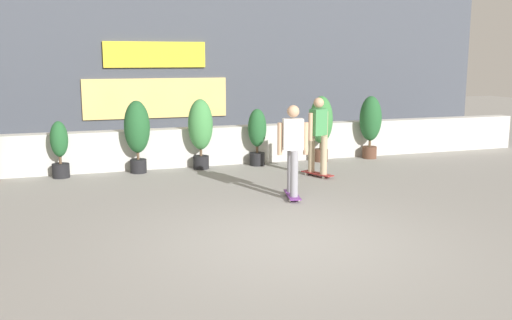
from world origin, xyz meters
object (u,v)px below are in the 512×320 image
object	(u,v)px
potted_plant_2	(137,131)
skater_far_left	(318,133)
potted_plant_1	(60,148)
potted_plant_3	(200,128)
potted_plant_4	(257,134)
skater_by_wall_left	(293,147)
potted_plant_5	(321,123)
potted_plant_6	(370,122)

from	to	relation	value
potted_plant_2	skater_far_left	xyz separation A→B (m)	(3.60, -1.65, 0.00)
potted_plant_1	potted_plant_3	xyz separation A→B (m)	(3.05, 0.00, 0.30)
potted_plant_4	potted_plant_1	bearing A→B (deg)	-180.00
potted_plant_4	skater_by_wall_left	size ratio (longest dim) A/B	0.79
potted_plant_4	skater_by_wall_left	xyz separation A→B (m)	(-0.43, -3.26, 0.19)
potted_plant_4	potted_plant_5	world-z (taller)	potted_plant_5
potted_plant_1	skater_by_wall_left	bearing A→B (deg)	-39.23
potted_plant_2	skater_by_wall_left	xyz separation A→B (m)	(2.36, -3.26, 0.00)
potted_plant_3	potted_plant_5	world-z (taller)	potted_plant_5
potted_plant_5	potted_plant_6	distance (m)	1.36
potted_plant_5	skater_far_left	size ratio (longest dim) A/B	0.94
potted_plant_5	potted_plant_6	bearing A→B (deg)	0.00
potted_plant_4	skater_far_left	world-z (taller)	skater_far_left
potted_plant_2	potted_plant_6	size ratio (longest dim) A/B	1.02
skater_by_wall_left	skater_far_left	distance (m)	2.03
potted_plant_3	skater_far_left	size ratio (longest dim) A/B	0.94
potted_plant_4	potted_plant_6	world-z (taller)	potted_plant_6
potted_plant_3	potted_plant_4	bearing A→B (deg)	0.00
potted_plant_6	potted_plant_4	bearing A→B (deg)	180.00
potted_plant_6	potted_plant_3	bearing A→B (deg)	-180.00
potted_plant_3	potted_plant_2	bearing A→B (deg)	180.00
skater_far_left	skater_by_wall_left	bearing A→B (deg)	-127.55
skater_by_wall_left	skater_far_left	bearing A→B (deg)	52.45
potted_plant_5	potted_plant_3	bearing A→B (deg)	-180.00
potted_plant_1	potted_plant_2	world-z (taller)	potted_plant_2
potted_plant_1	potted_plant_6	size ratio (longest dim) A/B	0.77
potted_plant_2	potted_plant_4	xyz separation A→B (m)	(2.79, 0.00, -0.19)
potted_plant_3	potted_plant_1	bearing A→B (deg)	180.00
potted_plant_1	potted_plant_5	xyz separation A→B (m)	(6.07, 0.00, 0.30)
potted_plant_2	potted_plant_1	bearing A→B (deg)	180.00
potted_plant_6	skater_far_left	world-z (taller)	skater_far_left
potted_plant_3	skater_far_left	distance (m)	2.73
potted_plant_3	potted_plant_6	size ratio (longest dim) A/B	1.02
potted_plant_4	potted_plant_6	distance (m)	3.02
potted_plant_4	skater_far_left	xyz separation A→B (m)	(0.81, -1.65, 0.19)
potted_plant_3	potted_plant_5	distance (m)	3.01
potted_plant_6	skater_by_wall_left	distance (m)	4.74
potted_plant_1	potted_plant_5	bearing A→B (deg)	0.00
potted_plant_2	potted_plant_6	xyz separation A→B (m)	(5.80, 0.00, -0.02)
potted_plant_5	potted_plant_1	bearing A→B (deg)	-180.00
potted_plant_2	skater_far_left	size ratio (longest dim) A/B	0.94
skater_by_wall_left	potted_plant_4	bearing A→B (deg)	82.51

